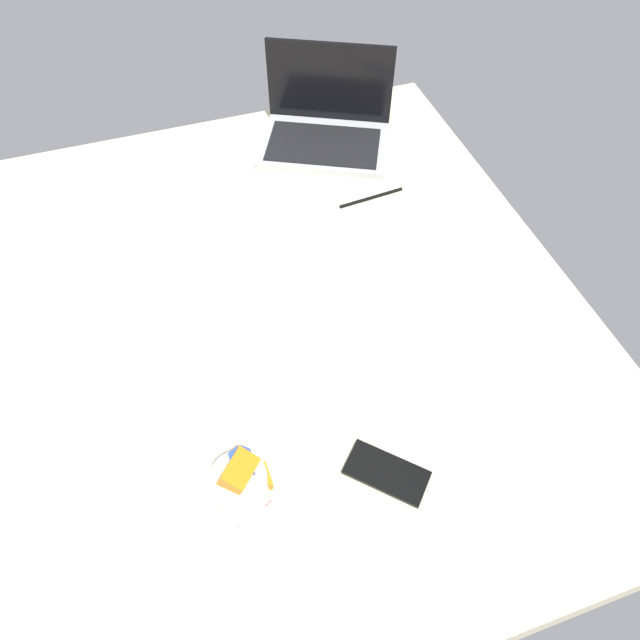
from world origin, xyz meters
TOP-DOWN VIEW (x-y plane):
  - bed_mattress at (0.00, 0.00)cm, footprint 180.00×140.00cm
  - laptop at (55.35, 50.97)cm, footprint 39.74×35.14cm
  - snack_cup at (11.05, -38.43)cm, footprint 9.59×9.06cm
  - cell_phone at (35.18, -41.25)cm, footprint 14.76×14.66cm
  - charger_cable at (58.54, 25.34)cm, footprint 16.99×2.03cm

SIDE VIEW (x-z plane):
  - bed_mattress at x=0.00cm, z-range 0.00..18.00cm
  - charger_cable at x=58.54cm, z-range 18.00..18.60cm
  - cell_phone at x=35.18cm, z-range 18.00..18.80cm
  - laptop at x=55.35cm, z-range 10.91..33.91cm
  - snack_cup at x=11.05cm, z-range 16.88..31.33cm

